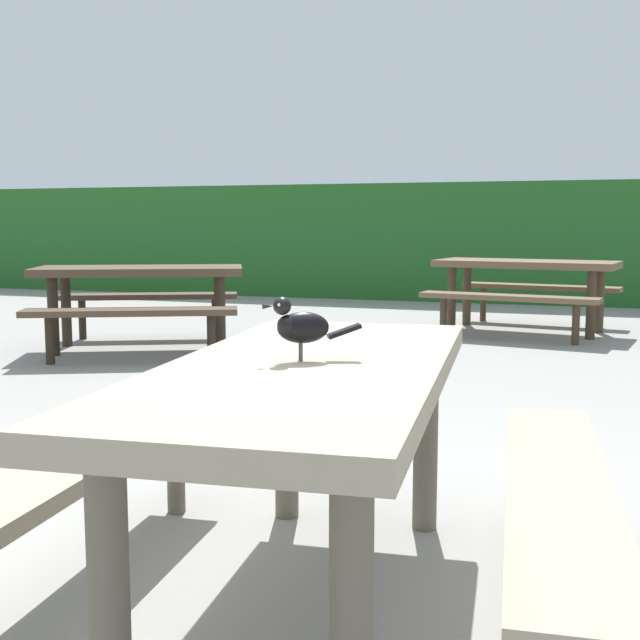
{
  "coord_description": "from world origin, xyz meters",
  "views": [
    {
      "loc": [
        0.98,
        -2.24,
        1.13
      ],
      "look_at": [
        0.2,
        0.05,
        0.84
      ],
      "focal_mm": 45.34,
      "sensor_mm": 36.0,
      "label": 1
    }
  ],
  "objects_px": {
    "picnic_table_foreground": "(309,424)",
    "picnic_table_mid_left": "(140,288)",
    "bird_grackle": "(300,325)",
    "picnic_table_mid_right": "(526,278)"
  },
  "relations": [
    {
      "from": "picnic_table_foreground",
      "to": "picnic_table_mid_left",
      "type": "distance_m",
      "value": 5.12
    },
    {
      "from": "picnic_table_mid_right",
      "to": "picnic_table_mid_left",
      "type": "bearing_deg",
      "value": -143.75
    },
    {
      "from": "bird_grackle",
      "to": "picnic_table_mid_left",
      "type": "distance_m",
      "value": 5.12
    },
    {
      "from": "bird_grackle",
      "to": "picnic_table_mid_right",
      "type": "relative_size",
      "value": 0.13
    },
    {
      "from": "bird_grackle",
      "to": "picnic_table_mid_left",
      "type": "relative_size",
      "value": 0.11
    },
    {
      "from": "picnic_table_mid_left",
      "to": "picnic_table_mid_right",
      "type": "height_order",
      "value": "same"
    },
    {
      "from": "picnic_table_foreground",
      "to": "picnic_table_mid_left",
      "type": "xyz_separation_m",
      "value": [
        -3.04,
        4.12,
        0.0
      ]
    },
    {
      "from": "picnic_table_mid_left",
      "to": "picnic_table_mid_right",
      "type": "distance_m",
      "value": 3.91
    },
    {
      "from": "bird_grackle",
      "to": "picnic_table_foreground",
      "type": "bearing_deg",
      "value": 19.54
    },
    {
      "from": "picnic_table_mid_left",
      "to": "bird_grackle",
      "type": "bearing_deg",
      "value": -53.79
    }
  ]
}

